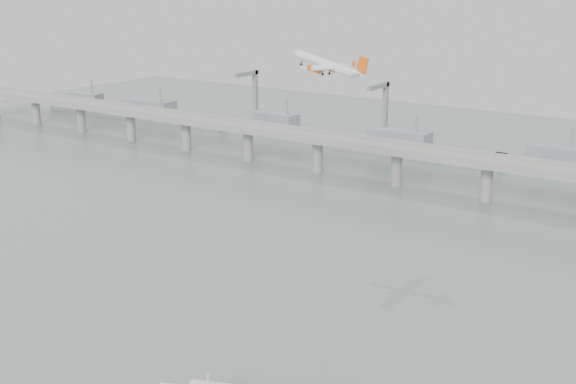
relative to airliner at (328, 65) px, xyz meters
The scene contains 4 objects.
ground 131.13m from the airliner, 81.45° to the right, with size 900.00×900.00×0.00m, color slate.
bridge 110.43m from the airliner, 80.95° to the left, with size 800.00×22.00×23.90m.
distant_fleet 221.84m from the airliner, 131.32° to the left, with size 453.00×60.90×40.00m.
airliner is the anchor object (origin of this frame).
Camera 1 is at (149.18, -160.07, 111.83)m, focal length 48.00 mm.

